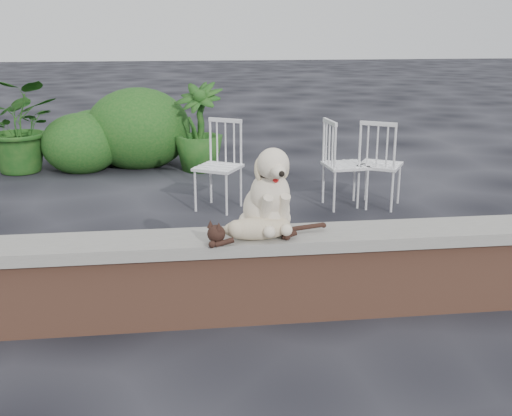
{
  "coord_description": "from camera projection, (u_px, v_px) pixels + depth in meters",
  "views": [
    {
      "loc": [
        -1.12,
        -3.76,
        1.9
      ],
      "look_at": [
        -0.61,
        0.2,
        0.7
      ],
      "focal_mm": 43.31,
      "sensor_mm": 36.0,
      "label": 1
    }
  ],
  "objects": [
    {
      "name": "ground",
      "position": [
        348.0,
        310.0,
        4.26
      ],
      "size": [
        60.0,
        60.0,
        0.0
      ],
      "primitive_type": "plane",
      "color": "black",
      "rests_on": "ground"
    },
    {
      "name": "brick_wall",
      "position": [
        349.0,
        276.0,
        4.19
      ],
      "size": [
        6.0,
        0.3,
        0.5
      ],
      "primitive_type": "cube",
      "color": "brown",
      "rests_on": "ground"
    },
    {
      "name": "capstone",
      "position": [
        351.0,
        236.0,
        4.1
      ],
      "size": [
        6.2,
        0.4,
        0.08
      ],
      "primitive_type": "cube",
      "color": "slate",
      "rests_on": "brick_wall"
    },
    {
      "name": "dog",
      "position": [
        267.0,
        188.0,
        3.99
      ],
      "size": [
        0.47,
        0.57,
        0.59
      ],
      "primitive_type": null,
      "rotation": [
        0.0,
        0.0,
        0.18
      ],
      "color": "beige",
      "rests_on": "capstone"
    },
    {
      "name": "cat",
      "position": [
        257.0,
        227.0,
        3.9
      ],
      "size": [
        1.0,
        0.41,
        0.17
      ],
      "primitive_type": null,
      "rotation": [
        0.0,
        0.0,
        0.18
      ],
      "color": "tan",
      "rests_on": "capstone"
    },
    {
      "name": "chair_b",
      "position": [
        218.0,
        166.0,
        6.45
      ],
      "size": [
        0.77,
        0.77,
        0.94
      ],
      "primitive_type": null,
      "rotation": [
        0.0,
        0.0,
        -0.53
      ],
      "color": "white",
      "rests_on": "ground"
    },
    {
      "name": "chair_c",
      "position": [
        380.0,
        163.0,
        6.56
      ],
      "size": [
        0.77,
        0.77,
        0.94
      ],
      "primitive_type": null,
      "rotation": [
        0.0,
        0.0,
        2.61
      ],
      "color": "white",
      "rests_on": "ground"
    },
    {
      "name": "chair_e",
      "position": [
        346.0,
        164.0,
        6.54
      ],
      "size": [
        0.61,
        0.61,
        0.94
      ],
      "primitive_type": null,
      "rotation": [
        0.0,
        0.0,
        1.66
      ],
      "color": "white",
      "rests_on": "ground"
    },
    {
      "name": "potted_plant_a",
      "position": [
        21.0,
        126.0,
        8.06
      ],
      "size": [
        1.23,
        1.1,
        1.24
      ],
      "primitive_type": "imported",
      "rotation": [
        0.0,
        0.0,
        -0.13
      ],
      "color": "#124213",
      "rests_on": "ground"
    },
    {
      "name": "potted_plant_b",
      "position": [
        199.0,
        127.0,
        8.15
      ],
      "size": [
        0.89,
        0.89,
        1.16
      ],
      "primitive_type": "imported",
      "rotation": [
        0.0,
        0.0,
        -0.52
      ],
      "color": "#124213",
      "rests_on": "ground"
    },
    {
      "name": "shrubbery",
      "position": [
        117.0,
        134.0,
        8.46
      ],
      "size": [
        1.97,
        1.52,
        1.13
      ],
      "color": "#124213",
      "rests_on": "ground"
    }
  ]
}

